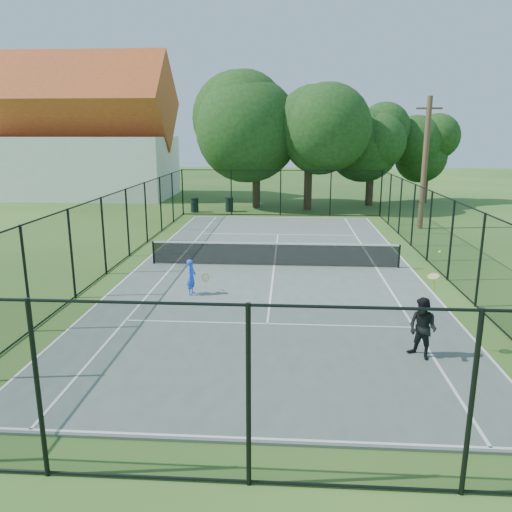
# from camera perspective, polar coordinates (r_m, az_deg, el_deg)

# --- Properties ---
(ground) EXTENTS (120.00, 120.00, 0.00)m
(ground) POSITION_cam_1_polar(r_m,az_deg,el_deg) (20.42, 2.10, -1.27)
(ground) COLOR #2A551D
(tennis_court) EXTENTS (11.00, 24.00, 0.06)m
(tennis_court) POSITION_cam_1_polar(r_m,az_deg,el_deg) (20.41, 2.10, -1.18)
(tennis_court) COLOR #515F57
(tennis_court) RESTS_ON ground
(tennis_net) EXTENTS (10.08, 0.08, 0.95)m
(tennis_net) POSITION_cam_1_polar(r_m,az_deg,el_deg) (20.28, 2.11, 0.31)
(tennis_net) COLOR black
(tennis_net) RESTS_ON tennis_court
(fence) EXTENTS (13.10, 26.10, 3.00)m
(fence) POSITION_cam_1_polar(r_m,az_deg,el_deg) (20.08, 2.14, 2.87)
(fence) COLOR black
(fence) RESTS_ON ground
(tree_near_left) EXTENTS (7.46, 7.46, 9.73)m
(tree_near_left) POSITION_cam_1_polar(r_m,az_deg,el_deg) (36.38, 0.03, 14.96)
(tree_near_left) COLOR #332114
(tree_near_left) RESTS_ON ground
(tree_near_mid) EXTENTS (5.95, 5.95, 7.78)m
(tree_near_mid) POSITION_cam_1_polar(r_m,az_deg,el_deg) (35.56, 6.08, 12.97)
(tree_near_mid) COLOR #332114
(tree_near_mid) RESTS_ON ground
(tree_near_right) EXTENTS (5.38, 5.38, 7.43)m
(tree_near_right) POSITION_cam_1_polar(r_m,az_deg,el_deg) (38.37, 13.12, 12.65)
(tree_near_right) COLOR #332114
(tree_near_right) RESTS_ON ground
(tree_far_right) EXTENTS (4.71, 4.71, 6.23)m
(tree_far_right) POSITION_cam_1_polar(r_m,az_deg,el_deg) (41.24, 18.94, 11.14)
(tree_far_right) COLOR #332114
(tree_far_right) RESTS_ON ground
(building) EXTENTS (15.30, 8.15, 11.87)m
(building) POSITION_cam_1_polar(r_m,az_deg,el_deg) (45.24, -19.53, 12.64)
(building) COLOR silver
(building) RESTS_ON ground
(trash_bin_left) EXTENTS (0.58, 0.58, 0.99)m
(trash_bin_left) POSITION_cam_1_polar(r_m,az_deg,el_deg) (34.72, -7.04, 5.81)
(trash_bin_left) COLOR black
(trash_bin_left) RESTS_ON ground
(trash_bin_right) EXTENTS (0.58, 0.58, 0.98)m
(trash_bin_right) POSITION_cam_1_polar(r_m,az_deg,el_deg) (34.74, -3.07, 5.89)
(trash_bin_right) COLOR black
(trash_bin_right) RESTS_ON ground
(utility_pole) EXTENTS (1.40, 0.30, 7.27)m
(utility_pole) POSITION_cam_1_polar(r_m,az_deg,el_deg) (29.71, 18.73, 10.04)
(utility_pole) COLOR #4C3823
(utility_pole) RESTS_ON ground
(player_blue) EXTENTS (0.76, 0.48, 1.20)m
(player_blue) POSITION_cam_1_polar(r_m,az_deg,el_deg) (16.81, -7.37, -2.40)
(player_blue) COLOR blue
(player_blue) RESTS_ON tennis_court
(player_black) EXTENTS (0.94, 1.17, 2.51)m
(player_black) POSITION_cam_1_polar(r_m,az_deg,el_deg) (12.66, 18.51, -7.83)
(player_black) COLOR black
(player_black) RESTS_ON tennis_court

